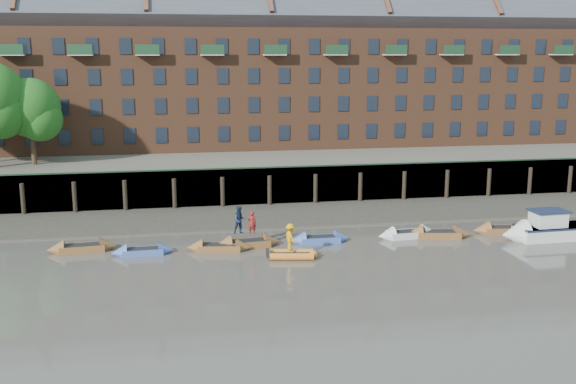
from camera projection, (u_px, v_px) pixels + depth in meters
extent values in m
plane|color=#58534C|center=(363.00, 292.00, 36.92)|extent=(220.00, 220.00, 0.00)
cube|color=#3D382F|center=(301.00, 215.00, 54.28)|extent=(110.00, 8.00, 0.50)
cube|color=#4C4336|center=(309.00, 225.00, 51.00)|extent=(110.00, 1.60, 0.10)
cube|color=#2D2A26|center=(291.00, 185.00, 58.19)|extent=(110.00, 0.80, 3.20)
cylinder|color=black|center=(23.00, 199.00, 53.93)|extent=(0.36, 0.36, 2.60)
cylinder|color=black|center=(75.00, 198.00, 54.60)|extent=(0.36, 0.36, 2.60)
cylinder|color=black|center=(125.00, 196.00, 55.27)|extent=(0.36, 0.36, 2.60)
cylinder|color=black|center=(174.00, 194.00, 55.94)|extent=(0.36, 0.36, 2.60)
cylinder|color=black|center=(223.00, 192.00, 56.62)|extent=(0.36, 0.36, 2.60)
cylinder|color=black|center=(270.00, 191.00, 57.29)|extent=(0.36, 0.36, 2.60)
cylinder|color=black|center=(315.00, 189.00, 57.96)|extent=(0.36, 0.36, 2.60)
cylinder|color=black|center=(360.00, 187.00, 58.64)|extent=(0.36, 0.36, 2.60)
cylinder|color=black|center=(404.00, 186.00, 59.31)|extent=(0.36, 0.36, 2.60)
cylinder|color=black|center=(447.00, 184.00, 59.98)|extent=(0.36, 0.36, 2.60)
cylinder|color=black|center=(489.00, 183.00, 60.66)|extent=(0.36, 0.36, 2.60)
cylinder|color=black|center=(530.00, 182.00, 61.33)|extent=(0.36, 0.36, 2.60)
cylinder|color=black|center=(570.00, 180.00, 62.00)|extent=(0.36, 0.36, 2.60)
cube|color=#264C2D|center=(292.00, 167.00, 57.56)|extent=(110.00, 0.06, 0.10)
cube|color=#5E594D|center=(269.00, 160.00, 71.31)|extent=(110.00, 28.00, 3.20)
cube|color=brown|center=(267.00, 88.00, 70.71)|extent=(80.00, 10.00, 12.00)
cube|color=#42444C|center=(266.00, 17.00, 69.24)|extent=(80.60, 15.56, 15.56)
cube|color=black|center=(31.00, 138.00, 62.86)|extent=(1.10, 0.12, 1.50)
cube|color=black|center=(65.00, 137.00, 63.37)|extent=(1.10, 0.12, 1.50)
cube|color=black|center=(97.00, 137.00, 63.87)|extent=(1.10, 0.12, 1.50)
cube|color=black|center=(130.00, 136.00, 64.38)|extent=(1.10, 0.12, 1.50)
cube|color=black|center=(162.00, 135.00, 64.88)|extent=(1.10, 0.12, 1.50)
cube|color=black|center=(193.00, 135.00, 65.39)|extent=(1.10, 0.12, 1.50)
cube|color=black|center=(224.00, 134.00, 65.89)|extent=(1.10, 0.12, 1.50)
cube|color=black|center=(254.00, 133.00, 66.40)|extent=(1.10, 0.12, 1.50)
cube|color=black|center=(284.00, 133.00, 66.90)|extent=(1.10, 0.12, 1.50)
cube|color=black|center=(314.00, 132.00, 67.41)|extent=(1.10, 0.12, 1.50)
cube|color=black|center=(343.00, 131.00, 67.91)|extent=(1.10, 0.12, 1.50)
cube|color=black|center=(371.00, 131.00, 68.41)|extent=(1.10, 0.12, 1.50)
cube|color=black|center=(400.00, 130.00, 68.92)|extent=(1.10, 0.12, 1.50)
cube|color=black|center=(427.00, 130.00, 69.42)|extent=(1.10, 0.12, 1.50)
cube|color=black|center=(455.00, 129.00, 69.93)|extent=(1.10, 0.12, 1.50)
cube|color=black|center=(482.00, 129.00, 70.43)|extent=(1.10, 0.12, 1.50)
cube|color=black|center=(508.00, 128.00, 70.94)|extent=(1.10, 0.12, 1.50)
cube|color=black|center=(535.00, 128.00, 71.44)|extent=(1.10, 0.12, 1.50)
cube|color=black|center=(561.00, 127.00, 71.95)|extent=(1.10, 0.12, 1.50)
cube|color=black|center=(29.00, 108.00, 62.29)|extent=(1.10, 0.12, 1.50)
cube|color=black|center=(63.00, 107.00, 62.79)|extent=(1.10, 0.12, 1.50)
cube|color=black|center=(96.00, 107.00, 63.30)|extent=(1.10, 0.12, 1.50)
cube|color=black|center=(128.00, 107.00, 63.80)|extent=(1.10, 0.12, 1.50)
cube|color=black|center=(161.00, 106.00, 64.31)|extent=(1.10, 0.12, 1.50)
cube|color=black|center=(192.00, 106.00, 64.81)|extent=(1.10, 0.12, 1.50)
cube|color=black|center=(223.00, 105.00, 65.32)|extent=(1.10, 0.12, 1.50)
cube|color=black|center=(254.00, 105.00, 65.82)|extent=(1.10, 0.12, 1.50)
cube|color=black|center=(284.00, 104.00, 66.33)|extent=(1.10, 0.12, 1.50)
cube|color=black|center=(314.00, 104.00, 66.83)|extent=(1.10, 0.12, 1.50)
cube|color=black|center=(343.00, 104.00, 67.34)|extent=(1.10, 0.12, 1.50)
cube|color=black|center=(372.00, 103.00, 67.84)|extent=(1.10, 0.12, 1.50)
cube|color=black|center=(401.00, 103.00, 68.35)|extent=(1.10, 0.12, 1.50)
cube|color=black|center=(429.00, 102.00, 68.85)|extent=(1.10, 0.12, 1.50)
cube|color=black|center=(456.00, 102.00, 69.36)|extent=(1.10, 0.12, 1.50)
cube|color=black|center=(483.00, 102.00, 69.86)|extent=(1.10, 0.12, 1.50)
cube|color=black|center=(510.00, 101.00, 70.36)|extent=(1.10, 0.12, 1.50)
cube|color=black|center=(537.00, 101.00, 70.87)|extent=(1.10, 0.12, 1.50)
cube|color=black|center=(563.00, 101.00, 71.37)|extent=(1.10, 0.12, 1.50)
cube|color=black|center=(26.00, 77.00, 61.72)|extent=(1.10, 0.12, 1.50)
cube|color=black|center=(61.00, 77.00, 62.22)|extent=(1.10, 0.12, 1.50)
cube|color=black|center=(94.00, 77.00, 62.73)|extent=(1.10, 0.12, 1.50)
cube|color=black|center=(127.00, 77.00, 63.23)|extent=(1.10, 0.12, 1.50)
cube|color=black|center=(159.00, 76.00, 63.73)|extent=(1.10, 0.12, 1.50)
cube|color=black|center=(191.00, 76.00, 64.24)|extent=(1.10, 0.12, 1.50)
cube|color=black|center=(223.00, 76.00, 64.74)|extent=(1.10, 0.12, 1.50)
cube|color=black|center=(254.00, 76.00, 65.25)|extent=(1.10, 0.12, 1.50)
cube|color=black|center=(284.00, 76.00, 65.75)|extent=(1.10, 0.12, 1.50)
cube|color=black|center=(314.00, 75.00, 66.26)|extent=(1.10, 0.12, 1.50)
cube|color=black|center=(344.00, 75.00, 66.76)|extent=(1.10, 0.12, 1.50)
cube|color=black|center=(373.00, 75.00, 67.27)|extent=(1.10, 0.12, 1.50)
cube|color=black|center=(401.00, 75.00, 67.77)|extent=(1.10, 0.12, 1.50)
cube|color=black|center=(430.00, 75.00, 68.28)|extent=(1.10, 0.12, 1.50)
cube|color=black|center=(458.00, 75.00, 68.78)|extent=(1.10, 0.12, 1.50)
cube|color=black|center=(485.00, 74.00, 69.29)|extent=(1.10, 0.12, 1.50)
cube|color=black|center=(512.00, 74.00, 69.79)|extent=(1.10, 0.12, 1.50)
cube|color=black|center=(539.00, 74.00, 70.30)|extent=(1.10, 0.12, 1.50)
cube|color=black|center=(565.00, 74.00, 70.80)|extent=(1.10, 0.12, 1.50)
cube|color=black|center=(24.00, 46.00, 61.14)|extent=(1.10, 0.12, 1.50)
cube|color=black|center=(58.00, 46.00, 61.65)|extent=(1.10, 0.12, 1.50)
cube|color=black|center=(92.00, 46.00, 62.15)|extent=(1.10, 0.12, 1.50)
cube|color=black|center=(125.00, 46.00, 62.66)|extent=(1.10, 0.12, 1.50)
cube|color=black|center=(158.00, 46.00, 63.16)|extent=(1.10, 0.12, 1.50)
cube|color=black|center=(190.00, 46.00, 63.67)|extent=(1.10, 0.12, 1.50)
cube|color=black|center=(222.00, 46.00, 64.17)|extent=(1.10, 0.12, 1.50)
cube|color=black|center=(253.00, 46.00, 64.67)|extent=(1.10, 0.12, 1.50)
cube|color=black|center=(284.00, 46.00, 65.18)|extent=(1.10, 0.12, 1.50)
cube|color=black|center=(314.00, 46.00, 65.68)|extent=(1.10, 0.12, 1.50)
cube|color=black|center=(344.00, 46.00, 66.19)|extent=(1.10, 0.12, 1.50)
cube|color=black|center=(374.00, 46.00, 66.69)|extent=(1.10, 0.12, 1.50)
cube|color=black|center=(402.00, 47.00, 67.20)|extent=(1.10, 0.12, 1.50)
cube|color=black|center=(431.00, 47.00, 67.70)|extent=(1.10, 0.12, 1.50)
cube|color=black|center=(459.00, 47.00, 68.21)|extent=(1.10, 0.12, 1.50)
cube|color=black|center=(487.00, 47.00, 68.71)|extent=(1.10, 0.12, 1.50)
cube|color=black|center=(514.00, 47.00, 69.22)|extent=(1.10, 0.12, 1.50)
cube|color=black|center=(541.00, 47.00, 69.72)|extent=(1.10, 0.12, 1.50)
cube|color=black|center=(567.00, 47.00, 70.23)|extent=(1.10, 0.12, 1.50)
cylinder|color=#3A281C|center=(33.00, 142.00, 58.67)|extent=(0.44, 0.44, 4.00)
sphere|color=#22621B|center=(30.00, 108.00, 58.06)|extent=(5.12, 5.12, 5.12)
cube|color=brown|center=(82.00, 248.00, 44.33)|extent=(2.99, 1.54, 0.45)
cone|color=brown|center=(109.00, 246.00, 44.74)|extent=(1.23, 1.39, 1.30)
cone|color=brown|center=(55.00, 250.00, 43.91)|extent=(1.23, 1.39, 1.30)
cube|color=black|center=(82.00, 245.00, 44.28)|extent=(2.48, 1.18, 0.06)
cube|color=#4361B1|center=(143.00, 251.00, 43.66)|extent=(2.63, 1.27, 0.40)
cone|color=#4361B1|center=(166.00, 250.00, 43.97)|extent=(1.05, 1.21, 1.16)
cone|color=#4361B1|center=(119.00, 253.00, 43.34)|extent=(1.05, 1.21, 1.16)
cube|color=black|center=(143.00, 249.00, 43.62)|extent=(2.19, 0.97, 0.06)
cube|color=brown|center=(219.00, 247.00, 44.49)|extent=(2.92, 1.61, 0.43)
cone|color=brown|center=(244.00, 247.00, 44.56)|extent=(1.24, 1.39, 1.26)
cone|color=brown|center=(195.00, 248.00, 44.43)|extent=(1.24, 1.39, 1.26)
cube|color=black|center=(219.00, 245.00, 44.45)|extent=(2.42, 1.24, 0.06)
cube|color=brown|center=(247.00, 244.00, 45.31)|extent=(3.09, 1.64, 0.46)
cone|color=brown|center=(272.00, 242.00, 45.78)|extent=(1.29, 1.45, 1.34)
cone|color=brown|center=(222.00, 246.00, 44.85)|extent=(1.29, 1.45, 1.34)
cube|color=black|center=(247.00, 241.00, 45.27)|extent=(2.56, 1.26, 0.06)
cube|color=#4361B1|center=(320.00, 239.00, 46.44)|extent=(2.71, 1.23, 0.42)
cone|color=#4361B1|center=(342.00, 238.00, 46.71)|extent=(1.06, 1.23, 1.22)
cone|color=#4361B1|center=(297.00, 240.00, 46.17)|extent=(1.06, 1.23, 1.22)
cube|color=black|center=(320.00, 237.00, 46.40)|extent=(2.26, 0.93, 0.06)
cube|color=silver|center=(408.00, 234.00, 47.70)|extent=(3.02, 1.61, 0.45)
cone|color=silver|center=(429.00, 232.00, 48.15)|extent=(1.26, 1.42, 1.31)
cone|color=silver|center=(386.00, 236.00, 47.24)|extent=(1.26, 1.42, 1.31)
cube|color=black|center=(408.00, 231.00, 47.66)|extent=(2.51, 1.23, 0.06)
cube|color=brown|center=(438.00, 234.00, 47.64)|extent=(3.18, 1.85, 0.47)
cone|color=brown|center=(463.00, 234.00, 47.64)|extent=(1.38, 1.53, 1.35)
cone|color=brown|center=(414.00, 234.00, 47.65)|extent=(1.38, 1.53, 1.35)
cube|color=black|center=(438.00, 231.00, 47.60)|extent=(2.63, 1.43, 0.06)
cube|color=brown|center=(504.00, 230.00, 48.81)|extent=(3.09, 1.64, 0.46)
cone|color=brown|center=(528.00, 229.00, 48.93)|extent=(1.29, 1.45, 1.34)
cone|color=brown|center=(481.00, 230.00, 48.69)|extent=(1.29, 1.45, 1.34)
cube|color=black|center=(505.00, 227.00, 48.77)|extent=(2.57, 1.26, 0.06)
cylinder|color=orange|center=(292.00, 252.00, 43.40)|extent=(2.82, 0.92, 0.46)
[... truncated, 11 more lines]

